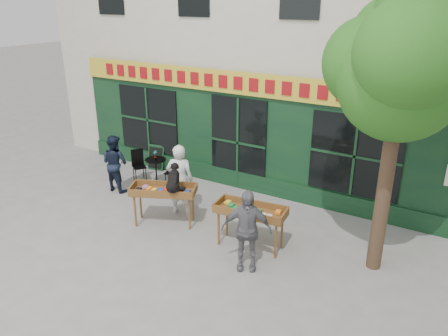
% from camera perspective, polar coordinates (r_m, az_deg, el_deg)
% --- Properties ---
extents(ground, '(80.00, 80.00, 0.00)m').
position_cam_1_polar(ground, '(10.81, -4.28, -6.80)').
color(ground, slate).
rests_on(ground, ground).
extents(building, '(14.00, 7.26, 10.00)m').
position_cam_1_polar(building, '(14.78, 9.49, 20.70)').
color(building, beige).
rests_on(building, ground).
extents(street_tree, '(3.05, 2.90, 5.60)m').
position_cam_1_polar(street_tree, '(8.23, 22.73, 12.85)').
color(street_tree, '#382619').
rests_on(street_tree, ground).
extents(book_cart_center, '(1.62, 1.19, 0.99)m').
position_cam_1_polar(book_cart_center, '(10.37, -7.91, -3.17)').
color(book_cart_center, brown).
rests_on(book_cart_center, ground).
extents(dog, '(0.56, 0.69, 0.60)m').
position_cam_1_polar(dog, '(9.95, -6.65, -1.27)').
color(dog, black).
rests_on(dog, book_cart_center).
extents(woman, '(0.78, 0.67, 1.81)m').
position_cam_1_polar(woman, '(10.80, -5.79, -1.54)').
color(woman, silver).
rests_on(woman, ground).
extents(book_cart_right, '(1.56, 0.79, 0.99)m').
position_cam_1_polar(book_cart_right, '(9.36, 3.48, -5.84)').
color(book_cart_right, brown).
rests_on(book_cart_right, ground).
extents(man_right, '(1.08, 0.82, 1.70)m').
position_cam_1_polar(man_right, '(8.64, 2.91, -8.11)').
color(man_right, '#5C5C62').
rests_on(man_right, ground).
extents(bistro_table, '(0.60, 0.60, 0.76)m').
position_cam_1_polar(bistro_table, '(12.74, -8.89, 0.21)').
color(bistro_table, black).
rests_on(bistro_table, ground).
extents(bistro_chair_left, '(0.51, 0.50, 0.95)m').
position_cam_1_polar(bistro_chair_left, '(13.09, -11.13, 0.72)').
color(bistro_chair_left, black).
rests_on(bistro_chair_left, ground).
extents(bistro_chair_right, '(0.42, 0.42, 0.95)m').
position_cam_1_polar(bistro_chair_right, '(12.41, -6.42, -0.18)').
color(bistro_chair_right, black).
rests_on(bistro_chair_right, ground).
extents(potted_plant, '(0.16, 0.14, 0.26)m').
position_cam_1_polar(potted_plant, '(12.62, -8.98, 1.71)').
color(potted_plant, gray).
rests_on(potted_plant, bistro_table).
extents(man_left, '(0.78, 0.61, 1.61)m').
position_cam_1_polar(man_left, '(12.48, -14.06, 0.64)').
color(man_left, black).
rests_on(man_left, ground).
extents(chalkboard, '(0.58, 0.26, 0.79)m').
position_cam_1_polar(chalkboard, '(13.86, -8.92, 1.36)').
color(chalkboard, black).
rests_on(chalkboard, ground).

